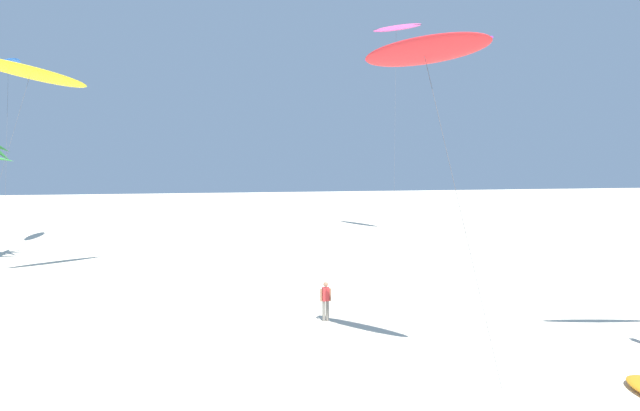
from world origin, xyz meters
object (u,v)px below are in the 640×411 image
flying_kite_3 (396,28)px  flying_kite_4 (30,73)px  flying_kite_2 (424,51)px  person_foreground_walker (326,300)px  flying_kite_5 (8,64)px

flying_kite_3 → flying_kite_4: size_ratio=1.60×
flying_kite_3 → flying_kite_2: bearing=-110.4°
flying_kite_2 → person_foreground_walker: size_ratio=6.33×
flying_kite_4 → flying_kite_5: 16.78m
person_foreground_walker → flying_kite_4: bearing=136.5°
flying_kite_5 → flying_kite_3: bearing=1.6°
flying_kite_3 → person_foreground_walker: size_ratio=12.00×
flying_kite_2 → person_foreground_walker: flying_kite_2 is taller
flying_kite_2 → flying_kite_5: bearing=118.9°
flying_kite_3 → flying_kite_4: 35.00m
flying_kite_3 → person_foreground_walker: 39.13m
flying_kite_3 → flying_kite_5: bearing=-178.4°
person_foreground_walker → flying_kite_2: bearing=-79.8°
flying_kite_5 → person_foreground_walker: (18.97, -29.47, -14.18)m
flying_kite_5 → flying_kite_2: bearing=-61.1°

